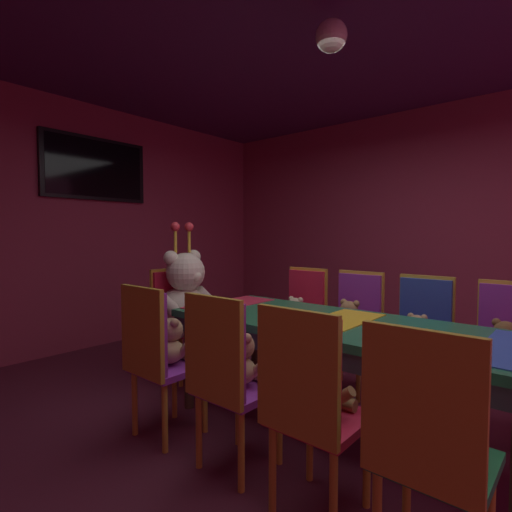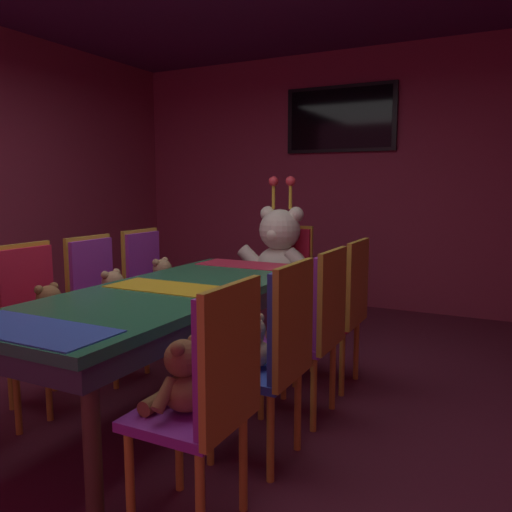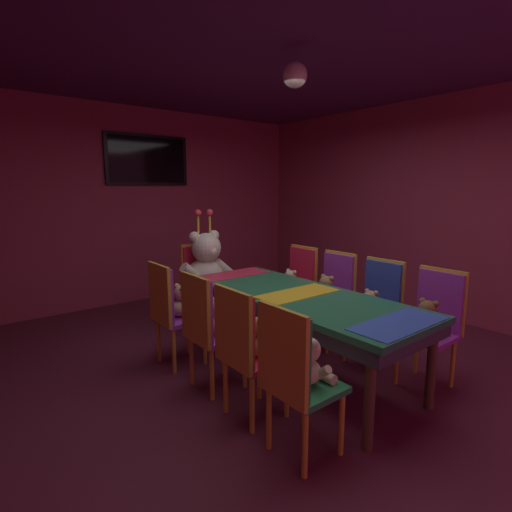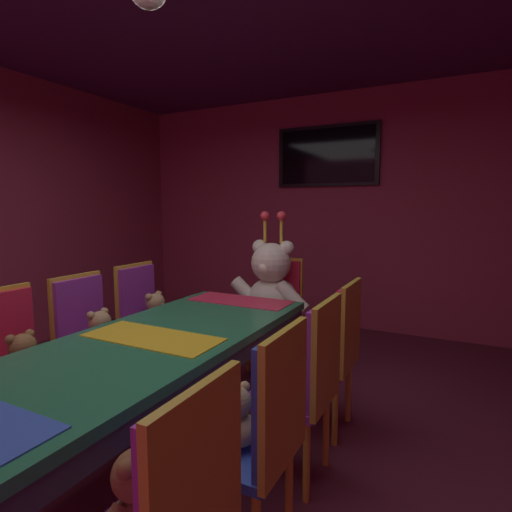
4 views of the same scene
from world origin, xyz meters
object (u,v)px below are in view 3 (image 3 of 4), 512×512
chair_left_1 (242,342)px  teddy_right_0 (426,320)px  teddy_left_3 (182,303)px  banquet_table (298,303)px  chair_left_2 (204,321)px  wall_tv (148,160)px  teddy_right_1 (370,305)px  chair_right_0 (435,315)px  chair_left_3 (168,305)px  teddy_right_2 (326,292)px  chair_right_2 (335,289)px  king_teddy_bear (207,265)px  teddy_left_1 (258,339)px  teddy_right_3 (290,283)px  throne_chair (200,276)px  chair_left_0 (291,369)px  chair_right_1 (379,300)px  teddy_left_0 (309,363)px  teddy_left_2 (219,319)px  pendant_light (295,75)px  chair_right_3 (299,280)px

chair_left_1 → teddy_right_0: chair_left_1 is taller
teddy_left_3 → banquet_table: bearing=-50.2°
banquet_table → chair_left_2: chair_left_2 is taller
wall_tv → teddy_right_1: bearing=-78.7°
teddy_right_0 → chair_right_0: bearing=-180.0°
chair_left_3 → teddy_right_2: chair_left_3 is taller
teddy_left_3 → teddy_right_2: (1.36, -0.56, -0.00)m
chair_right_2 → chair_right_0: bearing=89.4°
king_teddy_bear → wall_tv: size_ratio=0.78×
teddy_left_1 → teddy_right_3: size_ratio=1.07×
teddy_left_1 → teddy_right_1: 1.35m
chair_left_2 → king_teddy_bear: size_ratio=1.03×
teddy_right_2 → throne_chair: throne_chair is taller
teddy_right_3 → throne_chair: throne_chair is taller
teddy_left_1 → throne_chair: (0.68, 1.99, 0.01)m
teddy_right_2 → chair_left_0: bearing=35.5°
teddy_right_0 → king_teddy_bear: (-0.66, 2.35, 0.18)m
chair_right_0 → chair_right_1: size_ratio=1.00×
teddy_left_0 → throne_chair: (0.69, 2.50, 0.01)m
chair_left_3 → chair_right_2: size_ratio=1.00×
chair_left_3 → teddy_right_3: (1.50, -0.03, -0.02)m
throne_chair → king_teddy_bear: 0.24m
teddy_left_3 → chair_right_0: bearing=-48.0°
chair_left_2 → teddy_right_0: chair_left_2 is taller
teddy_left_2 → king_teddy_bear: king_teddy_bear is taller
pendant_light → king_teddy_bear: bearing=89.3°
teddy_left_0 → chair_right_3: size_ratio=0.33×
teddy_right_2 → king_teddy_bear: 1.43m
chair_right_0 → king_teddy_bear: bearing=-71.1°
teddy_left_1 → wall_tv: bearing=78.7°
throne_chair → banquet_table: bearing=-0.0°
banquet_table → teddy_left_1: bearing=-156.9°
teddy_right_0 → chair_right_1: bearing=-105.4°
chair_right_2 → teddy_left_1: bearing=20.6°
chair_right_1 → chair_right_3: size_ratio=1.00×
king_teddy_bear → chair_left_0: bearing=-19.8°
chair_left_0 → king_teddy_bear: king_teddy_bear is taller
teddy_left_3 → teddy_right_2: 1.47m
teddy_left_3 → chair_right_2: (1.51, -0.56, 0.01)m
king_teddy_bear → teddy_left_2: bearing=-27.4°
teddy_left_2 → teddy_right_1: 1.43m
teddy_left_1 → chair_right_3: bearing=36.5°
king_teddy_bear → teddy_left_1: bearing=-20.5°
chair_left_2 → teddy_right_0: (1.47, -1.07, -0.01)m
teddy_right_3 → chair_right_1: bearing=98.0°
throne_chair → teddy_right_0: bearing=14.6°
teddy_right_3 → chair_left_0: bearing=47.0°
teddy_left_3 → chair_right_3: size_ratio=0.33×
chair_right_1 → teddy_right_0: bearing=74.6°
teddy_left_0 → chair_right_2: chair_right_2 is taller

